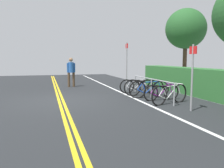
# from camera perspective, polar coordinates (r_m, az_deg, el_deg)

# --- Properties ---
(ground_plane) EXTENTS (30.00, 11.18, 0.05)m
(ground_plane) POSITION_cam_1_polar(r_m,az_deg,el_deg) (9.56, -12.40, -4.07)
(ground_plane) COLOR #232628
(centre_line_yellow_inner) EXTENTS (27.00, 0.10, 0.00)m
(centre_line_yellow_inner) POSITION_cam_1_polar(r_m,az_deg,el_deg) (9.55, -12.89, -3.93)
(centre_line_yellow_inner) COLOR gold
(centre_line_yellow_inner) RESTS_ON ground_plane
(centre_line_yellow_outer) EXTENTS (27.00, 0.10, 0.00)m
(centre_line_yellow_outer) POSITION_cam_1_polar(r_m,az_deg,el_deg) (9.56, -11.93, -3.90)
(centre_line_yellow_outer) COLOR gold
(centre_line_yellow_outer) RESTS_ON ground_plane
(bike_lane_stripe_white) EXTENTS (27.00, 0.12, 0.00)m
(bike_lane_stripe_white) POSITION_cam_1_polar(r_m,az_deg,el_deg) (10.17, 4.74, -3.18)
(bike_lane_stripe_white) COLOR white
(bike_lane_stripe_white) RESTS_ON ground_plane
(bike_rack) EXTENTS (3.75, 0.05, 0.82)m
(bike_rack) POSITION_cam_1_polar(r_m,az_deg,el_deg) (10.03, 9.62, 0.18)
(bike_rack) COLOR #9EA0A5
(bike_rack) RESTS_ON ground_plane
(bicycle_0) EXTENTS (0.51, 1.63, 0.72)m
(bicycle_0) POSITION_cam_1_polar(r_m,az_deg,el_deg) (11.31, 6.02, -0.54)
(bicycle_0) COLOR black
(bicycle_0) RESTS_ON ground_plane
(bicycle_1) EXTENTS (0.48, 1.83, 0.79)m
(bicycle_1) POSITION_cam_1_polar(r_m,az_deg,el_deg) (10.61, 7.81, -0.82)
(bicycle_1) COLOR black
(bicycle_1) RESTS_ON ground_plane
(bicycle_2) EXTENTS (0.46, 1.80, 0.78)m
(bicycle_2) POSITION_cam_1_polar(r_m,az_deg,el_deg) (10.06, 9.06, -1.24)
(bicycle_2) COLOR black
(bicycle_2) RESTS_ON ground_plane
(bicycle_3) EXTENTS (0.46, 1.62, 0.68)m
(bicycle_3) POSITION_cam_1_polar(r_m,az_deg,el_deg) (9.57, 12.01, -2.00)
(bicycle_3) COLOR black
(bicycle_3) RESTS_ON ground_plane
(bicycle_4) EXTENTS (0.67, 1.77, 0.77)m
(bicycle_4) POSITION_cam_1_polar(r_m,az_deg,el_deg) (8.84, 13.94, -2.42)
(bicycle_4) COLOR black
(bicycle_4) RESTS_ON ground_plane
(pedestrian) EXTENTS (0.32, 0.49, 1.71)m
(pedestrian) POSITION_cam_1_polar(r_m,az_deg,el_deg) (13.92, -9.98, 3.37)
(pedestrian) COLOR #4C3826
(pedestrian) RESTS_ON ground_plane
(sign_post_near) EXTENTS (0.36, 0.06, 2.50)m
(sign_post_near) POSITION_cam_1_polar(r_m,az_deg,el_deg) (12.34, 3.61, 5.43)
(sign_post_near) COLOR gray
(sign_post_near) RESTS_ON ground_plane
(sign_post_far) EXTENTS (0.36, 0.06, 2.10)m
(sign_post_far) POSITION_cam_1_polar(r_m,az_deg,el_deg) (7.73, 19.07, 3.01)
(sign_post_far) COLOR gray
(sign_post_far) RESTS_ON ground_plane
(hedge_backdrop) EXTENTS (12.70, 0.97, 1.23)m
(hedge_backdrop) POSITION_cam_1_polar(r_m,az_deg,el_deg) (10.06, 25.49, -0.36)
(hedge_backdrop) COLOR #2D6B30
(hedge_backdrop) RESTS_ON ground_plane
(tree_near_left) EXTENTS (2.45, 2.45, 4.69)m
(tree_near_left) POSITION_cam_1_polar(r_m,az_deg,el_deg) (15.27, 17.60, 12.68)
(tree_near_left) COLOR #473323
(tree_near_left) RESTS_ON ground_plane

